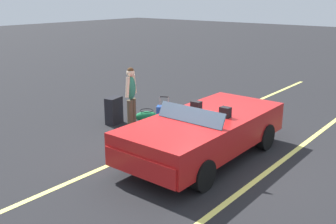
# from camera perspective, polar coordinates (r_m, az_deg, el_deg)

# --- Properties ---
(ground_plane) EXTENTS (80.00, 80.00, 0.00)m
(ground_plane) POSITION_cam_1_polar(r_m,az_deg,el_deg) (8.61, 5.25, -6.59)
(ground_plane) COLOR black
(lot_line_near) EXTENTS (18.00, 0.12, 0.01)m
(lot_line_near) POSITION_cam_1_polar(r_m,az_deg,el_deg) (9.33, -1.34, -4.63)
(lot_line_near) COLOR #EAE066
(lot_line_near) RESTS_ON ground_plane
(lot_line_mid) EXTENTS (18.00, 0.12, 0.01)m
(lot_line_mid) POSITION_cam_1_polar(r_m,az_deg,el_deg) (7.98, 13.73, -8.96)
(lot_line_mid) COLOR #EAE066
(lot_line_mid) RESTS_ON ground_plane
(convertible_car) EXTENTS (4.15, 1.86, 1.24)m
(convertible_car) POSITION_cam_1_polar(r_m,az_deg,el_deg) (8.23, 4.55, -3.28)
(convertible_car) COLOR red
(convertible_car) RESTS_ON ground_plane
(suitcase_large_black) EXTENTS (0.52, 0.37, 0.74)m
(suitcase_large_black) POSITION_cam_1_polar(r_m,az_deg,el_deg) (10.77, -7.93, 0.21)
(suitcase_large_black) COLOR black
(suitcase_large_black) RESTS_ON ground_plane
(suitcase_medium_bright) EXTENTS (0.41, 0.47, 0.90)m
(suitcase_medium_bright) POSITION_cam_1_polar(r_m,az_deg,el_deg) (10.25, -0.52, -0.80)
(suitcase_medium_bright) COLOR #1E479E
(suitcase_medium_bright) RESTS_ON ground_plane
(duffel_bag) EXTENTS (0.65, 0.68, 0.34)m
(duffel_bag) POSITION_cam_1_polar(r_m,az_deg,el_deg) (10.88, -3.13, -0.64)
(duffel_bag) COLOR #19723F
(duffel_bag) RESTS_ON ground_plane
(traveler_person) EXTENTS (0.60, 0.32, 1.65)m
(traveler_person) POSITION_cam_1_polar(r_m,az_deg,el_deg) (10.08, -5.40, 2.47)
(traveler_person) COLOR #4C3F2D
(traveler_person) RESTS_ON ground_plane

